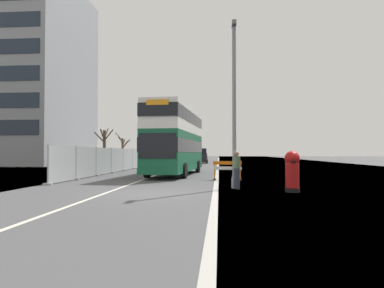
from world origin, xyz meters
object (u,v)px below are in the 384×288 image
at_px(lamppost_foreground, 234,110).
at_px(car_oncoming_near, 173,157).
at_px(double_decker_bus, 176,139).
at_px(red_pillar_postbox, 292,169).
at_px(pedestrian_at_kerb, 237,170).
at_px(car_receding_mid, 201,156).
at_px(roadworks_barrier, 227,168).

height_order(lamppost_foreground, car_oncoming_near, lamppost_foreground).
relative_size(double_decker_bus, car_oncoming_near, 2.99).
bearing_deg(red_pillar_postbox, pedestrian_at_kerb, 154.36).
distance_m(car_receding_mid, pedestrian_at_kerb, 36.75).
height_order(red_pillar_postbox, roadworks_barrier, red_pillar_postbox).
height_order(red_pillar_postbox, car_oncoming_near, car_oncoming_near).
distance_m(car_oncoming_near, car_receding_mid, 10.13).
bearing_deg(lamppost_foreground, car_receding_mid, 95.45).
distance_m(double_decker_bus, pedestrian_at_kerb, 10.63).
height_order(roadworks_barrier, car_receding_mid, car_receding_mid).
bearing_deg(double_decker_bus, roadworks_barrier, -51.74).
xyz_separation_m(roadworks_barrier, car_receding_mid, (-3.26, 31.61, 0.35)).
bearing_deg(car_receding_mid, car_oncoming_near, -107.45).
bearing_deg(car_receding_mid, pedestrian_at_kerb, -84.44).
relative_size(roadworks_barrier, car_receding_mid, 0.44).
distance_m(lamppost_foreground, car_oncoming_near, 27.60).
bearing_deg(car_oncoming_near, lamppost_foreground, -76.30).
bearing_deg(car_receding_mid, roadworks_barrier, -84.12).
bearing_deg(car_receding_mid, double_decker_bus, -90.98).
bearing_deg(double_decker_bus, lamppost_foreground, -67.43).
bearing_deg(roadworks_barrier, car_oncoming_near, 106.01).
xyz_separation_m(double_decker_bus, pedestrian_at_kerb, (4.02, -9.68, -1.78)).
relative_size(red_pillar_postbox, car_oncoming_near, 0.45).
bearing_deg(red_pillar_postbox, car_receding_mid, 98.82).
bearing_deg(lamppost_foreground, roadworks_barrier, 92.57).
distance_m(red_pillar_postbox, roadworks_barrier, 6.59).
height_order(roadworks_barrier, pedestrian_at_kerb, pedestrian_at_kerb).
relative_size(double_decker_bus, lamppost_foreground, 1.47).
height_order(lamppost_foreground, pedestrian_at_kerb, lamppost_foreground).
xyz_separation_m(car_oncoming_near, car_receding_mid, (3.04, 9.66, 0.01)).
xyz_separation_m(car_oncoming_near, pedestrian_at_kerb, (6.60, -26.91, -0.19)).
xyz_separation_m(lamppost_foreground, car_receding_mid, (-3.47, 36.35, -2.61)).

